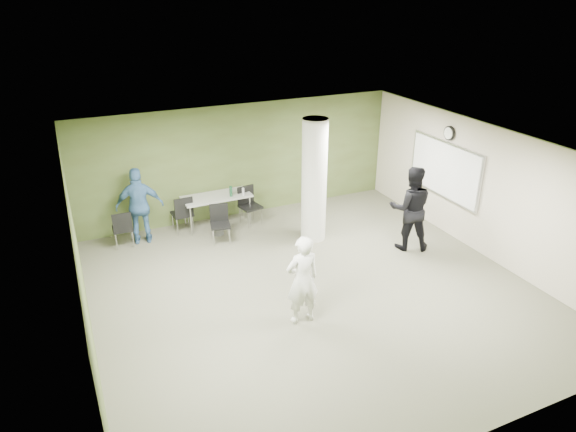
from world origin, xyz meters
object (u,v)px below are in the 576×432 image
folding_table (217,198)px  chair_back_left (123,227)px  woman_white (302,280)px  man_black (410,208)px  man_blue (140,206)px

folding_table → chair_back_left: 2.27m
chair_back_left → woman_white: bearing=122.2°
woman_white → man_black: man_black is taller
woman_white → man_black: bearing=-156.2°
man_black → man_blue: man_black is taller
man_black → man_blue: (-5.29, 2.68, -0.06)m
woman_white → folding_table: bearing=-88.4°
chair_back_left → woman_white: woman_white is taller
folding_table → chair_back_left: (-2.25, -0.23, -0.22)m
man_black → man_blue: bearing=-0.5°
woman_white → man_blue: man_blue is taller
chair_back_left → man_blue: bearing=-167.0°
woman_white → man_black: size_ratio=0.87×
folding_table → woman_white: bearing=-89.1°
woman_white → man_blue: (-1.98, 4.18, 0.06)m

